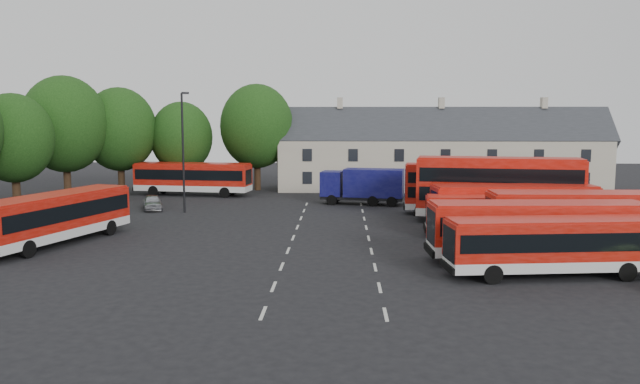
{
  "coord_description": "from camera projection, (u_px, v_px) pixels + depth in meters",
  "views": [
    {
      "loc": [
        3.18,
        -38.58,
        7.98
      ],
      "look_at": [
        1.54,
        9.19,
        2.2
      ],
      "focal_mm": 35.0,
      "sensor_mm": 36.0,
      "label": 1
    }
  ],
  "objects": [
    {
      "name": "ground",
      "position": [
        291.0,
        244.0,
        39.35
      ],
      "size": [
        140.0,
        140.0,
        0.0
      ],
      "primitive_type": "plane",
      "color": "black",
      "rests_on": "ground"
    },
    {
      "name": "lane_markings",
      "position": [
        331.0,
        238.0,
        41.25
      ],
      "size": [
        5.15,
        33.8,
        0.01
      ],
      "color": "beige",
      "rests_on": "ground"
    },
    {
      "name": "treeline",
      "position": [
        87.0,
        131.0,
        58.47
      ],
      "size": [
        29.92,
        32.59,
        12.01
      ],
      "color": "black",
      "rests_on": "ground"
    },
    {
      "name": "terrace_houses",
      "position": [
        440.0,
        155.0,
        68.17
      ],
      "size": [
        35.7,
        7.13,
        10.06
      ],
      "color": "beige",
      "rests_on": "ground"
    },
    {
      "name": "bus_row_a",
      "position": [
        552.0,
        242.0,
        31.01
      ],
      "size": [
        10.66,
        3.54,
        2.96
      ],
      "rotation": [
        0.0,
        0.0,
        0.11
      ],
      "color": "silver",
      "rests_on": "ground"
    },
    {
      "name": "bus_row_b",
      "position": [
        538.0,
        226.0,
        34.14
      ],
      "size": [
        11.92,
        3.28,
        3.34
      ],
      "rotation": [
        0.0,
        0.0,
        0.05
      ],
      "color": "silver",
      "rests_on": "ground"
    },
    {
      "name": "bus_row_c",
      "position": [
        592.0,
        215.0,
        37.65
      ],
      "size": [
        12.3,
        2.88,
        3.48
      ],
      "rotation": [
        0.0,
        0.0,
        0.0
      ],
      "color": "silver",
      "rests_on": "ground"
    },
    {
      "name": "bus_row_d",
      "position": [
        501.0,
        213.0,
        41.02
      ],
      "size": [
        9.94,
        3.06,
        2.77
      ],
      "rotation": [
        0.0,
        0.0,
        -0.08
      ],
      "color": "silver",
      "rests_on": "ground"
    },
    {
      "name": "bus_row_e",
      "position": [
        514.0,
        203.0,
        43.8
      ],
      "size": [
        11.58,
        3.57,
        3.22
      ],
      "rotation": [
        0.0,
        0.0,
        0.08
      ],
      "color": "silver",
      "rests_on": "ground"
    },
    {
      "name": "bus_dd_south",
      "position": [
        498.0,
        186.0,
        46.78
      ],
      "size": [
        12.38,
        4.75,
        4.96
      ],
      "rotation": [
        0.0,
        0.0,
        -0.17
      ],
      "color": "silver",
      "rests_on": "ground"
    },
    {
      "name": "bus_dd_north",
      "position": [
        468.0,
        186.0,
        50.88
      ],
      "size": [
        10.3,
        3.18,
        4.16
      ],
      "rotation": [
        0.0,
        0.0,
        -0.08
      ],
      "color": "silver",
      "rests_on": "ground"
    },
    {
      "name": "bus_west",
      "position": [
        56.0,
        214.0,
        38.96
      ],
      "size": [
        5.8,
        11.61,
        3.21
      ],
      "rotation": [
        0.0,
        0.0,
        1.27
      ],
      "color": "silver",
      "rests_on": "ground"
    },
    {
      "name": "bus_north",
      "position": [
        193.0,
        176.0,
        63.29
      ],
      "size": [
        11.98,
        4.22,
        3.32
      ],
      "rotation": [
        0.0,
        0.0,
        -0.14
      ],
      "color": "silver",
      "rests_on": "ground"
    },
    {
      "name": "box_truck",
      "position": [
        363.0,
        184.0,
        56.88
      ],
      "size": [
        7.77,
        3.67,
        3.27
      ],
      "rotation": [
        0.0,
        0.0,
        -0.18
      ],
      "color": "black",
      "rests_on": "ground"
    },
    {
      "name": "silver_car",
      "position": [
        152.0,
        202.0,
        53.76
      ],
      "size": [
        2.74,
        4.12,
        1.3
      ],
      "primitive_type": "imported",
      "rotation": [
        0.0,
        0.0,
        0.34
      ],
      "color": "#A3A5AB",
      "rests_on": "ground"
    },
    {
      "name": "lamppost",
      "position": [
        183.0,
        149.0,
        51.59
      ],
      "size": [
        0.69,
        0.45,
        10.01
      ],
      "rotation": [
        0.0,
        0.0,
        0.38
      ],
      "color": "black",
      "rests_on": "ground"
    }
  ]
}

